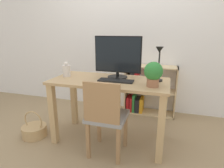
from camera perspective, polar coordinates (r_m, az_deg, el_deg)
The scene contains 11 objects.
ground_plane at distance 2.45m, azimuth -0.71°, elevation -16.38°, with size 10.00×10.00×0.00m, color #997F5B.
wall_back at distance 3.13m, azimuth 5.51°, elevation 15.79°, with size 8.00×0.05×2.60m.
desk at distance 2.18m, azimuth -0.76°, elevation -2.71°, with size 1.33×0.62×0.77m.
monitor at distance 2.19m, azimuth 1.74°, elevation 8.39°, with size 0.55×0.23×0.48m.
keyboard at distance 2.07m, azimuth 1.18°, elevation 1.03°, with size 0.39×0.13×0.02m.
vase at distance 2.34m, azimuth -13.69°, elevation 4.12°, with size 0.09×0.09×0.18m.
desk_lamp at distance 2.04m, azimuth 14.10°, elevation 6.85°, with size 0.10×0.19×0.39m.
potted_plant at distance 1.89m, azimuth 12.48°, elevation 3.30°, with size 0.19×0.19×0.25m.
chair at distance 1.95m, azimuth -1.91°, elevation -9.56°, with size 0.40×0.40×0.86m.
bookshelf at distance 3.07m, azimuth 9.00°, elevation -2.45°, with size 0.79×0.28×0.78m.
basket at distance 2.66m, azimuth -22.58°, elevation -12.87°, with size 0.30×0.30×0.35m.
Camera 1 is at (0.62, -1.97, 1.31)m, focal length 30.00 mm.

